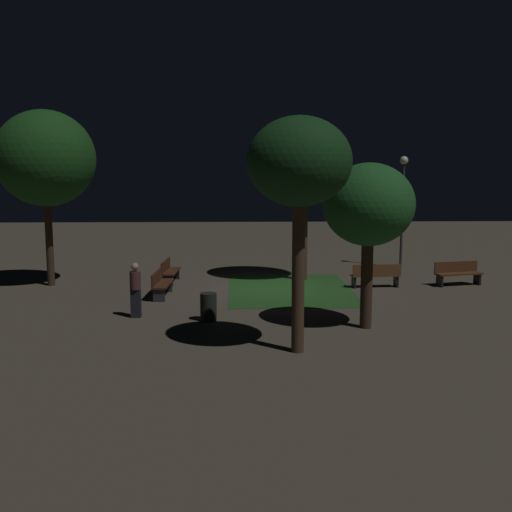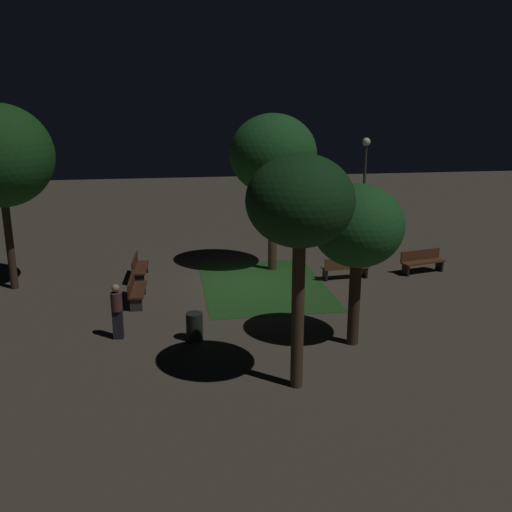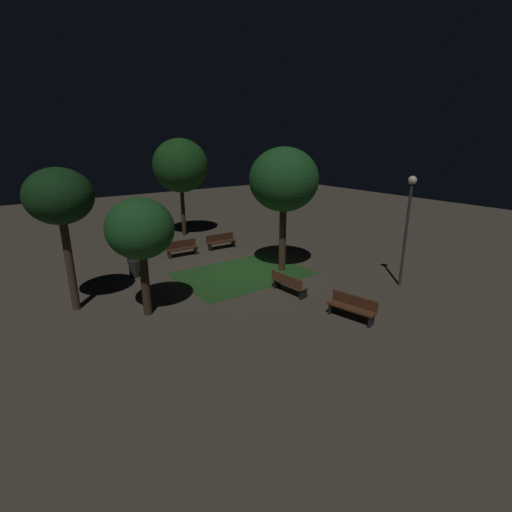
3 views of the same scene
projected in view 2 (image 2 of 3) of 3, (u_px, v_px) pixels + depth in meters
ground_plane at (248, 285)px, 20.69m from camera, size 60.00×60.00×0.00m
grass_lawn at (264, 285)px, 20.64m from camera, size 6.22×4.42×0.01m
bench_front_left at (139, 267)px, 21.19m from camera, size 1.82×0.57×0.88m
bench_back_row at (135, 289)px, 18.74m from camera, size 1.82×0.56×0.88m
bench_near_trees at (346, 267)px, 21.21m from camera, size 0.60×1.83×0.88m
bench_corner at (422, 261)px, 22.03m from camera, size 0.86×1.86×0.88m
tree_tall_center at (358, 227)px, 14.84m from camera, size 2.43×2.43×4.45m
tree_near_wall at (273, 155)px, 21.38m from camera, size 3.31×3.31×6.06m
tree_left_canopy at (300, 204)px, 12.23m from camera, size 2.38×2.38×5.45m
lamp_post_plaza_west at (365, 174)px, 25.31m from camera, size 0.36×0.36×4.92m
trash_bin at (195, 327)px, 15.85m from camera, size 0.47×0.47×0.80m
pedestrian at (117, 310)px, 15.83m from camera, size 0.32×0.32×1.61m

